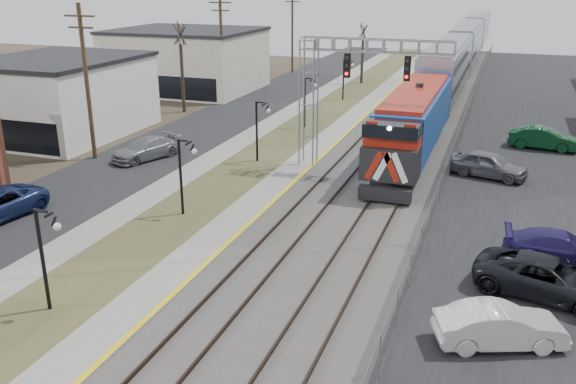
% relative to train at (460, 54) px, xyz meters
% --- Properties ---
extents(street_west, '(7.00, 120.00, 0.04)m').
position_rel_train_xyz_m(street_west, '(-17.00, -32.04, -2.90)').
color(street_west, black).
rests_on(street_west, ground).
extents(sidewalk, '(2.00, 120.00, 0.08)m').
position_rel_train_xyz_m(sidewalk, '(-12.50, -32.04, -2.88)').
color(sidewalk, gray).
rests_on(sidewalk, ground).
extents(grass_median, '(4.00, 120.00, 0.06)m').
position_rel_train_xyz_m(grass_median, '(-9.50, -32.04, -2.89)').
color(grass_median, '#424726').
rests_on(grass_median, ground).
extents(platform, '(2.00, 120.00, 0.24)m').
position_rel_train_xyz_m(platform, '(-6.50, -32.04, -2.80)').
color(platform, gray).
rests_on(platform, ground).
extents(ballast_bed, '(8.00, 120.00, 0.20)m').
position_rel_train_xyz_m(ballast_bed, '(-1.50, -32.04, -2.82)').
color(ballast_bed, '#595651').
rests_on(ballast_bed, ground).
extents(platform_edge, '(0.24, 120.00, 0.01)m').
position_rel_train_xyz_m(platform_edge, '(-5.62, -32.04, -2.67)').
color(platform_edge, gold).
rests_on(platform_edge, platform).
extents(track_near, '(1.58, 120.00, 0.15)m').
position_rel_train_xyz_m(track_near, '(-3.50, -32.04, -2.64)').
color(track_near, '#2D2119').
rests_on(track_near, ballast_bed).
extents(track_far, '(1.58, 120.00, 0.15)m').
position_rel_train_xyz_m(track_far, '(-0.00, -32.04, -2.64)').
color(track_far, '#2D2119').
rests_on(track_far, ballast_bed).
extents(train, '(3.00, 85.85, 5.33)m').
position_rel_train_xyz_m(train, '(0.00, 0.00, 0.00)').
color(train, '#13469A').
rests_on(train, ground).
extents(signal_gantry, '(9.00, 1.07, 8.15)m').
position_rel_train_xyz_m(signal_gantry, '(-4.28, -39.05, 2.67)').
color(signal_gantry, gray).
rests_on(signal_gantry, ground).
extents(lampposts, '(0.14, 62.14, 4.00)m').
position_rel_train_xyz_m(lampposts, '(-9.50, -48.76, -0.92)').
color(lampposts, black).
rests_on(lampposts, ground).
extents(utility_poles, '(0.28, 80.28, 10.00)m').
position_rel_train_xyz_m(utility_poles, '(-20.00, -42.04, 2.08)').
color(utility_poles, '#4C3823').
rests_on(utility_poles, ground).
extents(fence, '(0.04, 120.00, 1.60)m').
position_rel_train_xyz_m(fence, '(2.70, -32.04, -2.12)').
color(fence, gray).
rests_on(fence, ground).
extents(buildings_west, '(14.00, 67.00, 7.00)m').
position_rel_train_xyz_m(buildings_west, '(-26.50, -42.84, 0.09)').
color(buildings_west, beige).
rests_on(buildings_west, ground).
extents(bare_trees, '(12.30, 42.30, 5.95)m').
position_rel_train_xyz_m(bare_trees, '(-18.16, -28.13, -0.22)').
color(bare_trees, '#382D23').
rests_on(bare_trees, ground).
extents(car_lot_b, '(4.49, 2.93, 1.40)m').
position_rel_train_xyz_m(car_lot_b, '(6.07, -55.88, -2.22)').
color(car_lot_b, silver).
rests_on(car_lot_b, ground).
extents(car_lot_c, '(5.86, 3.71, 1.51)m').
position_rel_train_xyz_m(car_lot_c, '(7.71, -51.86, -2.17)').
color(car_lot_c, black).
rests_on(car_lot_c, ground).
extents(car_lot_d, '(4.71, 2.11, 1.34)m').
position_rel_train_xyz_m(car_lot_d, '(8.32, -48.52, -2.25)').
color(car_lot_d, '#1F164F').
rests_on(car_lot_d, ground).
extents(car_lot_e, '(4.91, 2.97, 1.56)m').
position_rel_train_xyz_m(car_lot_e, '(4.94, -37.39, -2.14)').
color(car_lot_e, slate).
rests_on(car_lot_e, ground).
extents(car_lot_f, '(4.75, 2.13, 1.51)m').
position_rel_train_xyz_m(car_lot_f, '(8.28, -29.52, -2.16)').
color(car_lot_f, '#0C401E').
rests_on(car_lot_f, ground).
extents(car_street_b, '(3.60, 5.21, 1.40)m').
position_rel_train_xyz_m(car_street_b, '(-16.65, -41.08, -2.22)').
color(car_street_b, gray).
rests_on(car_street_b, ground).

